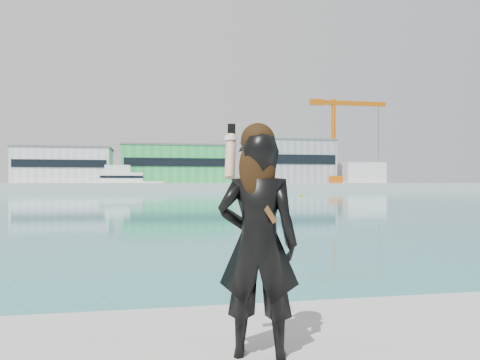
% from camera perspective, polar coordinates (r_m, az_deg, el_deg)
% --- Properties ---
extents(far_quay, '(320.00, 40.00, 2.00)m').
position_cam_1_polar(far_quay, '(133.93, -11.11, -0.79)').
color(far_quay, '#9E9E99').
rests_on(far_quay, ground).
extents(warehouse_white, '(24.48, 15.35, 9.50)m').
position_cam_1_polar(warehouse_white, '(133.79, -20.57, 1.69)').
color(warehouse_white, silver).
rests_on(warehouse_white, far_quay).
extents(warehouse_green, '(30.60, 16.36, 10.50)m').
position_cam_1_polar(warehouse_green, '(132.26, -7.63, 1.91)').
color(warehouse_green, green).
rests_on(warehouse_green, far_quay).
extents(warehouse_grey_right, '(25.50, 15.35, 12.50)m').
position_cam_1_polar(warehouse_grey_right, '(138.01, 5.76, 2.24)').
color(warehouse_grey_right, gray).
rests_on(warehouse_grey_right, far_quay).
extents(ancillary_shed, '(12.00, 10.00, 6.00)m').
position_cam_1_polar(ancillary_shed, '(144.04, 14.40, 0.84)').
color(ancillary_shed, silver).
rests_on(ancillary_shed, far_quay).
extents(dock_crane, '(23.00, 4.00, 24.00)m').
position_cam_1_polar(dock_crane, '(137.36, 11.79, 5.10)').
color(dock_crane, orange).
rests_on(dock_crane, far_quay).
extents(flagpole_right, '(1.28, 0.16, 8.00)m').
position_cam_1_polar(flagpole_right, '(126.96, -1.07, 1.68)').
color(flagpole_right, silver).
rests_on(flagpole_right, far_quay).
extents(motor_yacht, '(18.50, 7.07, 8.42)m').
position_cam_1_polar(motor_yacht, '(118.93, -14.04, -0.19)').
color(motor_yacht, white).
rests_on(motor_yacht, ground).
extents(buoy_near, '(0.50, 0.50, 0.50)m').
position_cam_1_polar(buoy_near, '(73.51, 7.38, -1.96)').
color(buoy_near, '#E4B60C').
rests_on(buoy_near, ground).
extents(woman, '(0.70, 0.56, 1.77)m').
position_cam_1_polar(woman, '(3.53, 2.19, -6.95)').
color(woman, black).
rests_on(woman, near_quay).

